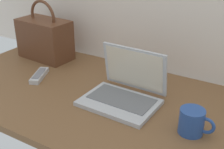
# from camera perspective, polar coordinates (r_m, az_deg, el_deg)

# --- Properties ---
(desk) EXTENTS (1.60, 0.76, 0.03)m
(desk) POSITION_cam_1_polar(r_m,az_deg,el_deg) (1.31, -1.74, -4.87)
(desk) COLOR brown
(desk) RESTS_ON ground
(laptop) EXTENTS (0.32, 0.27, 0.22)m
(laptop) POSITION_cam_1_polar(r_m,az_deg,el_deg) (1.26, 2.42, -3.10)
(laptop) COLOR #B2B5BA
(laptop) RESTS_ON desk
(coffee_mug) EXTENTS (0.13, 0.09, 0.09)m
(coffee_mug) POSITION_cam_1_polar(r_m,az_deg,el_deg) (1.10, 15.16, -8.66)
(coffee_mug) COLOR #26478C
(coffee_mug) RESTS_ON desk
(remote_control_near) EXTENTS (0.11, 0.16, 0.02)m
(remote_control_near) POSITION_cam_1_polar(r_m,az_deg,el_deg) (1.51, -13.89, -0.24)
(remote_control_near) COLOR #B7B7B7
(remote_control_near) RESTS_ON desk
(handbag) EXTENTS (0.31, 0.18, 0.33)m
(handbag) POSITION_cam_1_polar(r_m,az_deg,el_deg) (1.72, -12.75, 6.81)
(handbag) COLOR #59331E
(handbag) RESTS_ON desk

